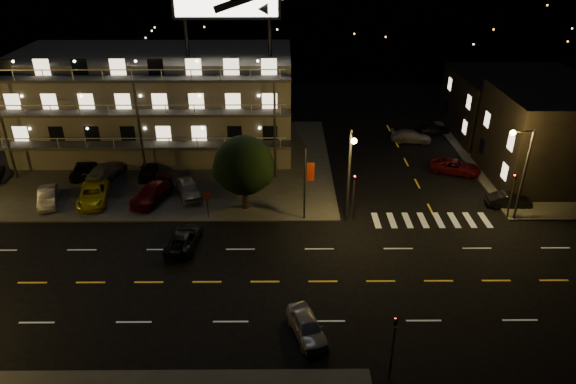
{
  "coord_description": "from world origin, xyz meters",
  "views": [
    {
      "loc": [
        3.37,
        -28.48,
        21.83
      ],
      "look_at": [
        3.65,
        8.0,
        2.81
      ],
      "focal_mm": 32.0,
      "sensor_mm": 36.0,
      "label": 1
    }
  ],
  "objects_px": {
    "lot_car_2": "(93,194)",
    "road_car_east": "(307,326)",
    "side_car_0": "(509,200)",
    "road_car_west": "(184,239)",
    "lot_car_4": "(189,189)",
    "lot_car_7": "(107,171)",
    "tree": "(243,167)"
  },
  "relations": [
    {
      "from": "road_car_west",
      "to": "tree",
      "type": "bearing_deg",
      "value": -121.35
    },
    {
      "from": "road_car_east",
      "to": "road_car_west",
      "type": "xyz_separation_m",
      "value": [
        -9.0,
        9.68,
        -0.04
      ]
    },
    {
      "from": "lot_car_2",
      "to": "side_car_0",
      "type": "height_order",
      "value": "lot_car_2"
    },
    {
      "from": "lot_car_4",
      "to": "lot_car_7",
      "type": "bearing_deg",
      "value": 134.95
    },
    {
      "from": "lot_car_7",
      "to": "side_car_0",
      "type": "relative_size",
      "value": 1.34
    },
    {
      "from": "tree",
      "to": "lot_car_4",
      "type": "relative_size",
      "value": 1.48
    },
    {
      "from": "side_car_0",
      "to": "lot_car_7",
      "type": "bearing_deg",
      "value": 82.9
    },
    {
      "from": "side_car_0",
      "to": "road_car_west",
      "type": "xyz_separation_m",
      "value": [
        -27.16,
        -5.99,
        0.01
      ]
    },
    {
      "from": "lot_car_2",
      "to": "lot_car_7",
      "type": "distance_m",
      "value": 4.82
    },
    {
      "from": "tree",
      "to": "road_car_west",
      "type": "distance_m",
      "value": 7.85
    },
    {
      "from": "lot_car_2",
      "to": "lot_car_4",
      "type": "xyz_separation_m",
      "value": [
        8.21,
        0.93,
        0.04
      ]
    },
    {
      "from": "road_car_west",
      "to": "lot_car_2",
      "type": "bearing_deg",
      "value": -31.41
    },
    {
      "from": "road_car_west",
      "to": "road_car_east",
      "type": "bearing_deg",
      "value": 138.81
    },
    {
      "from": "lot_car_4",
      "to": "lot_car_7",
      "type": "height_order",
      "value": "lot_car_4"
    },
    {
      "from": "lot_car_7",
      "to": "road_car_east",
      "type": "distance_m",
      "value": 28.26
    },
    {
      "from": "lot_car_2",
      "to": "road_car_west",
      "type": "xyz_separation_m",
      "value": [
        9.11,
        -6.94,
        -0.22
      ]
    },
    {
      "from": "lot_car_2",
      "to": "road_car_west",
      "type": "bearing_deg",
      "value": -48.27
    },
    {
      "from": "side_car_0",
      "to": "road_car_west",
      "type": "relative_size",
      "value": 0.83
    },
    {
      "from": "tree",
      "to": "road_car_west",
      "type": "bearing_deg",
      "value": -127.25
    },
    {
      "from": "tree",
      "to": "side_car_0",
      "type": "bearing_deg",
      "value": 0.9
    },
    {
      "from": "lot_car_2",
      "to": "road_car_east",
      "type": "bearing_deg",
      "value": -53.51
    },
    {
      "from": "side_car_0",
      "to": "road_car_east",
      "type": "xyz_separation_m",
      "value": [
        -18.17,
        -15.67,
        0.05
      ]
    },
    {
      "from": "lot_car_7",
      "to": "side_car_0",
      "type": "bearing_deg",
      "value": -175.36
    },
    {
      "from": "lot_car_2",
      "to": "road_car_east",
      "type": "height_order",
      "value": "lot_car_2"
    },
    {
      "from": "lot_car_7",
      "to": "tree",
      "type": "bearing_deg",
      "value": 169.51
    },
    {
      "from": "tree",
      "to": "lot_car_2",
      "type": "xyz_separation_m",
      "value": [
        -13.39,
        1.31,
        -3.17
      ]
    },
    {
      "from": "lot_car_7",
      "to": "lot_car_4",
      "type": "bearing_deg",
      "value": 169.09
    },
    {
      "from": "lot_car_7",
      "to": "side_car_0",
      "type": "distance_m",
      "value": 37.03
    },
    {
      "from": "road_car_east",
      "to": "road_car_west",
      "type": "bearing_deg",
      "value": 115.21
    },
    {
      "from": "road_car_east",
      "to": "road_car_west",
      "type": "relative_size",
      "value": 0.87
    },
    {
      "from": "lot_car_4",
      "to": "road_car_west",
      "type": "height_order",
      "value": "lot_car_4"
    },
    {
      "from": "lot_car_2",
      "to": "side_car_0",
      "type": "distance_m",
      "value": 36.28
    }
  ]
}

